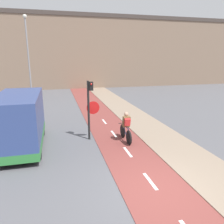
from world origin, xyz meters
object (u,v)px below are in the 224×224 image
object	(u,v)px
traffic_light_pole	(90,104)
cyclist_near	(126,128)
van	(20,122)
street_lamp_far	(28,51)

from	to	relation	value
traffic_light_pole	cyclist_near	distance (m)	2.21
cyclist_near	van	world-z (taller)	van
street_lamp_far	van	size ratio (longest dim) A/B	1.70
van	traffic_light_pole	bearing A→B (deg)	3.94
cyclist_near	van	distance (m)	5.14
traffic_light_pole	van	world-z (taller)	traffic_light_pole
cyclist_near	van	bearing A→B (deg)	174.42
street_lamp_far	cyclist_near	xyz separation A→B (m)	(5.69, -12.04, -4.03)
van	cyclist_near	bearing A→B (deg)	-5.58
van	street_lamp_far	bearing A→B (deg)	92.96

